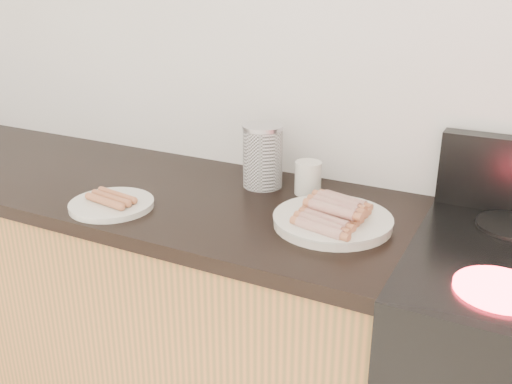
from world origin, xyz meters
The scene contains 10 objects.
wall_back centered at (0.00, 2.00, 1.30)m, with size 4.00×0.04×2.60m, color silver.
cabinet_base centered at (-0.70, 1.69, 0.43)m, with size 2.20×0.59×0.86m, color #B06C33.
counter_slab centered at (-0.70, 1.69, 0.88)m, with size 2.20×0.62×0.04m, color black.
burner_near_left centered at (0.61, 1.51, 0.92)m, with size 0.18×0.18×0.01m, color #FF1E2D.
main_plate centered at (0.20, 1.67, 0.91)m, with size 0.30×0.30×0.02m, color white.
side_plate centered at (-0.39, 1.51, 0.91)m, with size 0.23×0.23×0.02m, color silver.
hotdog_pile centered at (0.20, 1.67, 0.94)m, with size 0.13×0.27×0.05m.
plain_sausages centered at (-0.39, 1.51, 0.93)m, with size 0.14×0.09×0.02m.
canister centered at (-0.09, 1.85, 0.99)m, with size 0.12×0.12×0.19m.
mug centered at (0.05, 1.86, 0.95)m, with size 0.08×0.08×0.10m, color white.
Camera 1 is at (0.63, 0.40, 1.51)m, focal length 40.00 mm.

